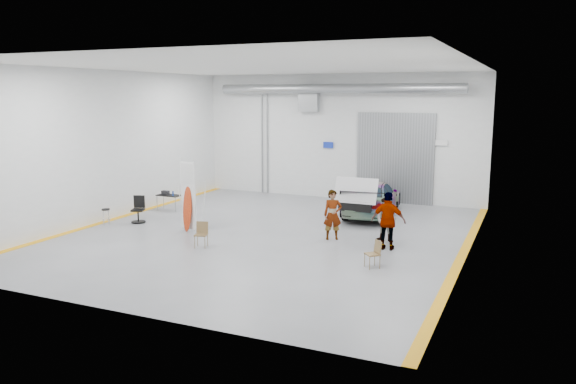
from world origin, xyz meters
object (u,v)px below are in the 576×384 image
at_px(surfboard_display, 189,202).
at_px(office_chair, 139,211).
at_px(person_a, 333,215).
at_px(person_b, 386,220).
at_px(work_table, 168,195).
at_px(person_c, 388,221).
at_px(sedan_car, 372,198).
at_px(shop_stool, 106,217).
at_px(folding_chair_near, 201,240).
at_px(folding_chair_far, 372,259).

xyz_separation_m(surfboard_display, office_chair, (-2.68, 0.46, -0.66)).
bearing_deg(person_a, person_b, -13.02).
distance_m(person_a, work_table, 8.50).
relative_size(person_c, surfboard_display, 0.70).
distance_m(person_b, surfboard_display, 7.20).
relative_size(person_b, surfboard_display, 0.56).
relative_size(sedan_car, office_chair, 4.75).
bearing_deg(shop_stool, work_table, 81.10).
distance_m(folding_chair_near, folding_chair_far, 5.82).
xyz_separation_m(person_a, person_b, (1.80, 0.43, -0.11)).
bearing_deg(shop_stool, office_chair, 44.01).
bearing_deg(person_c, folding_chair_far, 88.71).
height_order(person_c, folding_chair_far, person_c).
relative_size(sedan_car, folding_chair_near, 5.89).
distance_m(shop_stool, work_table, 3.42).
bearing_deg(folding_chair_far, work_table, -155.57).
distance_m(sedan_car, work_table, 8.86).
bearing_deg(office_chair, sedan_car, 11.58).
bearing_deg(office_chair, folding_chair_near, -47.97).
relative_size(folding_chair_far, office_chair, 0.78).
bearing_deg(person_a, work_table, 140.83).
distance_m(person_a, office_chair, 7.95).
distance_m(surfboard_display, folding_chair_near, 2.46).
distance_m(surfboard_display, folding_chair_far, 7.61).
relative_size(person_b, office_chair, 1.48).
bearing_deg(sedan_car, folding_chair_far, 99.47).
relative_size(folding_chair_far, work_table, 0.74).
height_order(person_c, shop_stool, person_c).
height_order(person_a, surfboard_display, surfboard_display).
height_order(person_c, office_chair, person_c).
bearing_deg(folding_chair_near, person_a, 19.80).
relative_size(surfboard_display, work_table, 2.51).
xyz_separation_m(sedan_car, person_a, (-0.14, -4.58, 0.16)).
bearing_deg(shop_stool, person_c, 5.08).
bearing_deg(work_table, surfboard_display, -43.87).
relative_size(person_c, office_chair, 1.84).
relative_size(surfboard_display, folding_chair_far, 3.40).
bearing_deg(shop_stool, person_b, 10.29).
height_order(sedan_car, shop_stool, sedan_car).
bearing_deg(surfboard_display, person_b, 26.43).
bearing_deg(person_b, sedan_car, 120.79).
bearing_deg(surfboard_display, shop_stool, -159.12).
height_order(person_b, folding_chair_near, person_b).
bearing_deg(folding_chair_near, office_chair, 136.05).
bearing_deg(person_b, office_chair, -164.78).
distance_m(person_c, work_table, 10.67).
relative_size(person_a, office_chair, 1.69).
xyz_separation_m(sedan_car, work_table, (-8.44, -2.72, -0.04)).
relative_size(person_c, folding_chair_near, 2.28).
distance_m(person_c, office_chair, 10.03).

